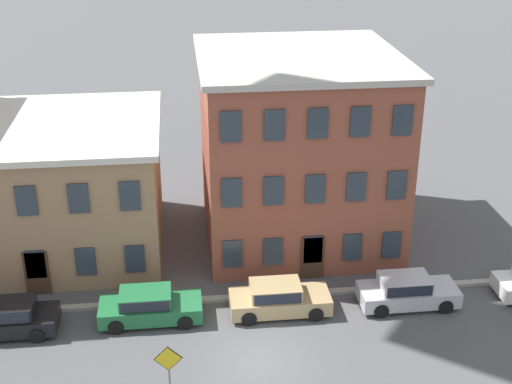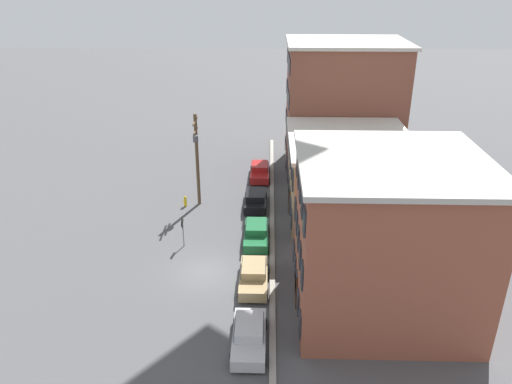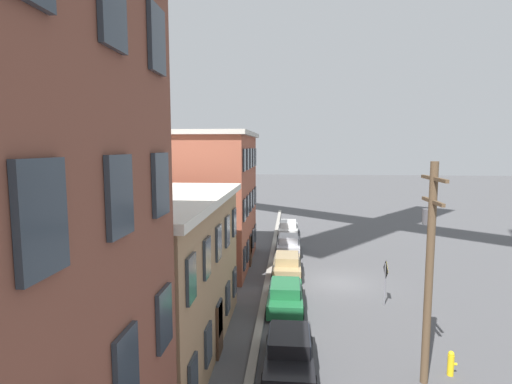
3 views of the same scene
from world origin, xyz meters
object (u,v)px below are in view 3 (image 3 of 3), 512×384
(car_silver, at_px, (289,243))
(caution_sign, at_px, (385,275))
(car_white, at_px, (288,228))
(fire_hydrant, at_px, (451,363))
(car_black, at_px, (289,351))
(car_green, at_px, (285,294))
(car_tan, at_px, (287,264))
(utility_pole, at_px, (429,261))

(car_silver, bearing_deg, caution_sign, -153.20)
(car_white, bearing_deg, fire_hydrant, -165.06)
(car_black, bearing_deg, car_white, 0.55)
(car_green, height_order, car_white, same)
(car_tan, xyz_separation_m, fire_hydrant, (-11.45, -6.30, -0.27))
(car_green, xyz_separation_m, car_tan, (5.62, -0.03, 0.00))
(car_silver, distance_m, utility_pole, 18.84)
(car_green, bearing_deg, car_black, -177.69)
(car_silver, height_order, caution_sign, caution_sign)
(car_black, relative_size, car_white, 1.00)
(car_tan, bearing_deg, utility_pole, -156.68)
(car_tan, relative_size, caution_sign, 1.76)
(car_tan, height_order, car_white, same)
(car_white, relative_size, utility_pole, 0.54)
(car_white, bearing_deg, car_silver, -179.32)
(car_silver, bearing_deg, car_white, 0.68)
(car_silver, xyz_separation_m, car_white, (6.43, 0.08, 0.00))
(car_green, bearing_deg, caution_sign, -80.75)
(car_tan, bearing_deg, caution_sign, -131.40)
(car_black, distance_m, car_white, 23.77)
(caution_sign, bearing_deg, car_black, 142.90)
(car_black, distance_m, fire_hydrant, 6.09)
(car_silver, bearing_deg, fire_hydrant, -160.10)
(car_black, bearing_deg, fire_hydrant, -88.90)
(car_white, height_order, caution_sign, caution_sign)
(car_black, xyz_separation_m, utility_pole, (-0.39, -4.94, 3.82))
(car_black, height_order, caution_sign, caution_sign)
(car_tan, relative_size, utility_pole, 0.54)
(car_tan, height_order, caution_sign, caution_sign)
(fire_hydrant, bearing_deg, utility_pole, 113.96)
(car_black, height_order, car_white, same)
(car_tan, distance_m, utility_pole, 13.57)
(car_green, distance_m, utility_pole, 9.03)
(car_silver, xyz_separation_m, caution_sign, (-10.52, -5.31, 0.92))
(caution_sign, relative_size, utility_pole, 0.31)
(car_silver, bearing_deg, car_black, -179.50)
(car_silver, xyz_separation_m, fire_hydrant, (-17.23, -6.24, -0.27))
(car_silver, relative_size, fire_hydrant, 4.58)
(car_black, xyz_separation_m, fire_hydrant, (0.12, -6.09, -0.27))
(caution_sign, distance_m, fire_hydrant, 6.88)
(car_green, height_order, car_tan, same)
(car_black, height_order, car_silver, same)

